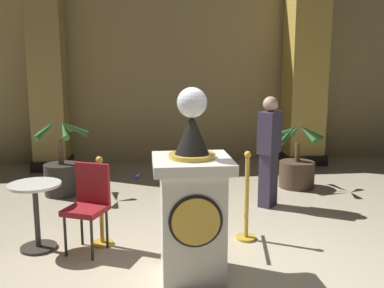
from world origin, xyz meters
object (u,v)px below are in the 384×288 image
object	(u,v)px
pedestal_clock	(192,204)
stanchion_far	(101,214)
bystander_guest	(269,149)
potted_palm_left	(62,172)
cafe_chair_red	(89,200)
stanchion_near	(246,209)
potted_palm_right	(297,169)
cafe_table	(36,208)

from	to	relation	value
pedestal_clock	stanchion_far	bearing A→B (deg)	137.59
pedestal_clock	bystander_guest	bearing A→B (deg)	56.26
potted_palm_left	bystander_guest	distance (m)	3.22
bystander_guest	cafe_chair_red	xyz separation A→B (m)	(-2.37, -1.25, -0.26)
cafe_chair_red	bystander_guest	bearing A→B (deg)	27.78
stanchion_near	cafe_chair_red	distance (m)	1.79
pedestal_clock	stanchion_near	distance (m)	1.15
pedestal_clock	stanchion_far	world-z (taller)	pedestal_clock
pedestal_clock	potted_palm_right	bearing A→B (deg)	54.27
potted_palm_left	cafe_chair_red	bearing A→B (deg)	-72.39
stanchion_near	cafe_table	size ratio (longest dim) A/B	1.40
stanchion_near	potted_palm_right	xyz separation A→B (m)	(1.36, 2.07, -0.06)
stanchion_far	bystander_guest	distance (m)	2.57
potted_palm_left	cafe_table	size ratio (longest dim) A/B	1.66
stanchion_far	potted_palm_left	bearing A→B (deg)	111.41
stanchion_far	pedestal_clock	bearing A→B (deg)	-42.41
stanchion_far	cafe_chair_red	bearing A→B (deg)	-134.13
potted_palm_right	potted_palm_left	bearing A→B (deg)	-179.95
bystander_guest	cafe_chair_red	size ratio (longest dim) A/B	1.65
bystander_guest	cafe_table	size ratio (longest dim) A/B	2.11
pedestal_clock	cafe_chair_red	world-z (taller)	pedestal_clock
potted_palm_right	bystander_guest	distance (m)	1.30
potted_palm_left	cafe_chair_red	xyz separation A→B (m)	(0.69, -2.16, 0.22)
pedestal_clock	stanchion_far	distance (m)	1.31
potted_palm_right	cafe_chair_red	size ratio (longest dim) A/B	1.16
cafe_chair_red	stanchion_far	bearing A→B (deg)	45.87
stanchion_far	cafe_table	xyz separation A→B (m)	(-0.70, -0.04, 0.12)
pedestal_clock	potted_palm_left	bearing A→B (deg)	120.91
pedestal_clock	stanchion_near	bearing A→B (deg)	48.51
stanchion_far	bystander_guest	xyz separation A→B (m)	(2.25, 1.13, 0.48)
potted_palm_right	bystander_guest	size ratio (longest dim) A/B	0.70
bystander_guest	potted_palm_right	bearing A→B (deg)	50.29
potted_palm_left	cafe_chair_red	distance (m)	2.28
stanchion_near	potted_palm_right	distance (m)	2.48
potted_palm_right	cafe_chair_red	xyz separation A→B (m)	(-3.13, -2.16, 0.26)
pedestal_clock	cafe_table	size ratio (longest dim) A/B	2.42
stanchion_near	cafe_chair_red	bearing A→B (deg)	-177.09
potted_palm_left	stanchion_near	bearing A→B (deg)	-40.08
potted_palm_left	bystander_guest	size ratio (longest dim) A/B	0.79
pedestal_clock	bystander_guest	size ratio (longest dim) A/B	1.15
potted_palm_right	cafe_chair_red	bearing A→B (deg)	-145.34
stanchion_near	stanchion_far	world-z (taller)	stanchion_near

